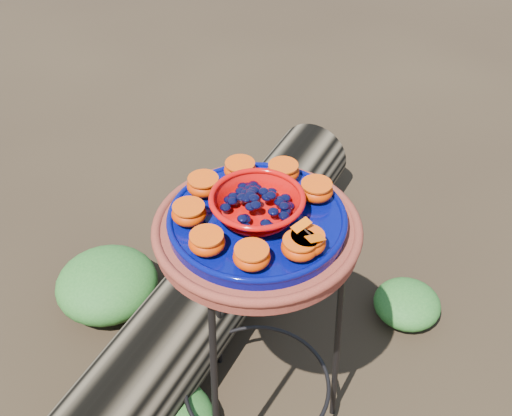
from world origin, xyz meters
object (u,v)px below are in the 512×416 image
plant_stand (257,338)px  terracotta_saucer (257,232)px  cobalt_plate (257,221)px  driftwood_log (225,272)px  red_bowl (257,207)px

plant_stand → terracotta_saucer: (0.00, 0.00, 0.37)m
plant_stand → cobalt_plate: cobalt_plate is taller
driftwood_log → plant_stand: bearing=-108.2°
terracotta_saucer → driftwood_log: terracotta_saucer is taller
driftwood_log → red_bowl: bearing=-108.2°
plant_stand → red_bowl: red_bowl is taller
red_bowl → cobalt_plate: bearing=0.0°
terracotta_saucer → red_bowl: red_bowl is taller
cobalt_plate → red_bowl: (0.00, 0.00, 0.04)m
plant_stand → driftwood_log: bearing=71.8°
red_bowl → terracotta_saucer: bearing=0.0°
plant_stand → terracotta_saucer: bearing=0.0°
red_bowl → driftwood_log: 0.79m
cobalt_plate → terracotta_saucer: bearing=0.0°
terracotta_saucer → red_bowl: (0.00, 0.00, 0.07)m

